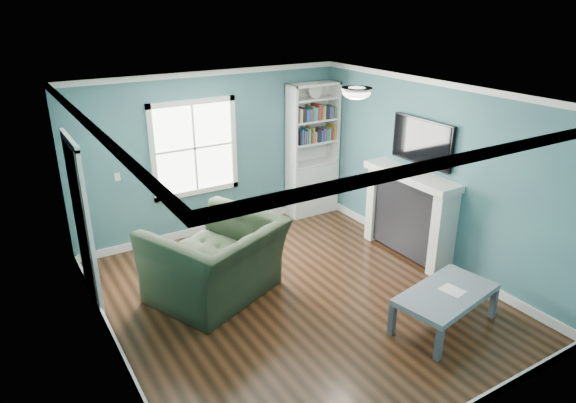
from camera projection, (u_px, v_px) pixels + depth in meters
floor at (297, 299)px, 6.60m from camera, size 5.00×5.00×0.00m
room_walls at (297, 183)px, 6.02m from camera, size 5.00×5.00×5.00m
trim at (297, 210)px, 6.15m from camera, size 4.50×5.00×2.60m
window at (194, 148)px, 7.89m from camera, size 1.40×0.06×1.50m
bookshelf at (312, 163)px, 8.94m from camera, size 0.90×0.35×2.31m
fireplace at (409, 215)px, 7.53m from camera, size 0.44×1.58×1.30m
tv at (422, 142)px, 7.19m from camera, size 0.06×1.10×0.65m
door at (82, 221)px, 6.24m from camera, size 0.12×0.98×2.17m
ceiling_fixture at (357, 92)px, 6.17m from camera, size 0.38×0.38×0.15m
light_switch at (117, 177)px, 7.40m from camera, size 0.08×0.01×0.12m
recliner at (216, 248)px, 6.45m from camera, size 1.81×1.53×1.34m
coffee_table at (446, 296)px, 5.93m from camera, size 1.35×0.90×0.45m
paper_sheet at (453, 290)px, 5.94m from camera, size 0.25×0.29×0.00m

